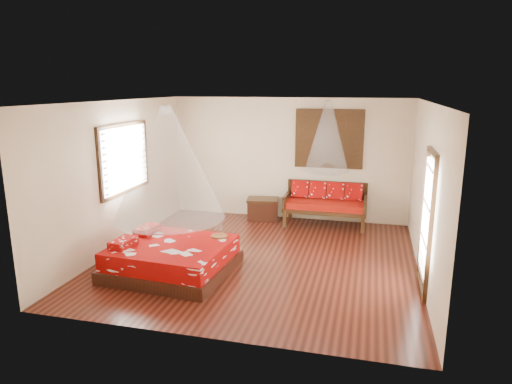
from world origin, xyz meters
TOP-DOWN VIEW (x-y plane):
  - room at (0.00, 0.00)m, footprint 5.54×5.54m
  - bed at (-1.29, -0.95)m, footprint 2.03×1.86m
  - daybed at (0.93, 2.38)m, footprint 1.80×0.80m
  - storage_chest at (-0.52, 2.45)m, footprint 0.79×0.63m
  - shutter_panel at (0.93, 2.72)m, footprint 1.52×0.06m
  - window_left at (-2.71, 0.20)m, footprint 0.10×1.74m
  - glazed_door at (2.72, -0.60)m, footprint 0.08×1.02m
  - wine_tray at (-0.62, -0.42)m, footprint 0.29×0.29m
  - mosquito_net_main at (-1.28, -0.95)m, footprint 1.79×1.79m
  - mosquito_net_daybed at (0.93, 2.25)m, footprint 0.95×0.95m

SIDE VIEW (x-z plane):
  - bed at x=-1.29m, z-range -0.06..0.56m
  - storage_chest at x=-0.52m, z-range 0.00..0.50m
  - daybed at x=0.93m, z-range 0.05..1.00m
  - wine_tray at x=-0.62m, z-range 0.45..0.68m
  - glazed_door at x=2.72m, z-range -0.01..2.15m
  - room at x=0.00m, z-range -0.02..2.82m
  - window_left at x=-2.71m, z-range 1.03..2.37m
  - mosquito_net_main at x=-1.28m, z-range 0.95..2.75m
  - shutter_panel at x=0.93m, z-range 1.24..2.56m
  - mosquito_net_daybed at x=0.93m, z-range 1.25..2.75m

